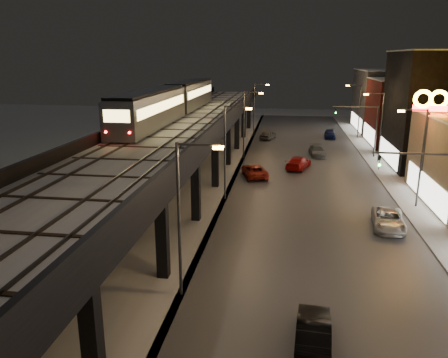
{
  "coord_description": "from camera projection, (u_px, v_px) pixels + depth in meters",
  "views": [
    {
      "loc": [
        4.97,
        -8.97,
        13.29
      ],
      "look_at": [
        0.73,
        20.43,
        5.0
      ],
      "focal_mm": 35.0,
      "sensor_mm": 36.0,
      "label": 1
    }
  ],
  "objects": [
    {
      "name": "road_surface",
      "position": [
        309.0,
        190.0,
        45.14
      ],
      "size": [
        17.0,
        120.0,
        0.06
      ],
      "primitive_type": "cube",
      "color": "#46474D",
      "rests_on": "ground"
    },
    {
      "name": "sidewalk_right",
      "position": [
        410.0,
        194.0,
        43.75
      ],
      "size": [
        4.0,
        120.0,
        0.14
      ],
      "primitive_type": "cube",
      "color": "#9FA1A8",
      "rests_on": "ground"
    },
    {
      "name": "under_viaduct_pavement",
      "position": [
        181.0,
        185.0,
        46.99
      ],
      "size": [
        11.0,
        120.0,
        0.06
      ],
      "primitive_type": "cube",
      "color": "#9FA1A8",
      "rests_on": "ground"
    },
    {
      "name": "elevated_viaduct",
      "position": [
        172.0,
        139.0,
        42.48
      ],
      "size": [
        9.0,
        100.0,
        6.3
      ],
      "color": "black",
      "rests_on": "ground"
    },
    {
      "name": "viaduct_trackbed",
      "position": [
        172.0,
        131.0,
        42.4
      ],
      "size": [
        8.4,
        100.0,
        0.32
      ],
      "color": "#B2B7C1",
      "rests_on": "elevated_viaduct"
    },
    {
      "name": "viaduct_parapet_streetside",
      "position": [
        217.0,
        127.0,
        41.7
      ],
      "size": [
        0.3,
        100.0,
        1.1
      ],
      "primitive_type": "cube",
      "color": "black",
      "rests_on": "elevated_viaduct"
    },
    {
      "name": "viaduct_parapet_far",
      "position": [
        129.0,
        125.0,
        42.9
      ],
      "size": [
        0.3,
        100.0,
        1.1
      ],
      "primitive_type": "cube",
      "color": "black",
      "rests_on": "elevated_viaduct"
    },
    {
      "name": "building_d",
      "position": [
        444.0,
        110.0,
        53.37
      ],
      "size": [
        12.2,
        13.2,
        14.16
      ],
      "color": "black",
      "rests_on": "ground"
    },
    {
      "name": "building_e",
      "position": [
        411.0,
        113.0,
        67.25
      ],
      "size": [
        12.2,
        12.2,
        10.16
      ],
      "color": "#5A1917",
      "rests_on": "ground"
    },
    {
      "name": "building_f",
      "position": [
        392.0,
        101.0,
        80.46
      ],
      "size": [
        12.2,
        16.2,
        11.16
      ],
      "color": "#37373A",
      "rests_on": "ground"
    },
    {
      "name": "streetlight_left_1",
      "position": [
        184.0,
        210.0,
        23.85
      ],
      "size": [
        2.57,
        0.28,
        9.0
      ],
      "color": "#38383A",
      "rests_on": "ground"
    },
    {
      "name": "streetlight_left_2",
      "position": [
        228.0,
        146.0,
        41.01
      ],
      "size": [
        2.57,
        0.28,
        9.0
      ],
      "color": "#38383A",
      "rests_on": "ground"
    },
    {
      "name": "streetlight_right_2",
      "position": [
        419.0,
        152.0,
        38.66
      ],
      "size": [
        2.56,
        0.28,
        9.0
      ],
      "color": "#38383A",
      "rests_on": "ground"
    },
    {
      "name": "streetlight_left_3",
      "position": [
        246.0,
        120.0,
        58.17
      ],
      "size": [
        2.57,
        0.28,
        9.0
      ],
      "color": "#38383A",
      "rests_on": "ground"
    },
    {
      "name": "streetlight_right_3",
      "position": [
        379.0,
        123.0,
        55.81
      ],
      "size": [
        2.56,
        0.28,
        9.0
      ],
      "color": "#38383A",
      "rests_on": "ground"
    },
    {
      "name": "streetlight_left_4",
      "position": [
        256.0,
        106.0,
        75.33
      ],
      "size": [
        2.57,
        0.28,
        9.0
      ],
      "color": "#38383A",
      "rests_on": "ground"
    },
    {
      "name": "streetlight_right_4",
      "position": [
        358.0,
        107.0,
        72.97
      ],
      "size": [
        2.56,
        0.28,
        9.0
      ],
      "color": "#38383A",
      "rests_on": "ground"
    },
    {
      "name": "traffic_light_rig_a",
      "position": [
        441.0,
        188.0,
        30.39
      ],
      "size": [
        6.1,
        0.34,
        7.0
      ],
      "color": "#38383A",
      "rests_on": "ground"
    },
    {
      "name": "traffic_light_rig_b",
      "position": [
        368.0,
        125.0,
        58.99
      ],
      "size": [
        6.1,
        0.34,
        7.0
      ],
      "color": "#38383A",
      "rests_on": "ground"
    },
    {
      "name": "subway_train",
      "position": [
        174.0,
        100.0,
        52.12
      ],
      "size": [
        2.98,
        36.29,
        3.56
      ],
      "color": "gray",
      "rests_on": "viaduct_trackbed"
    },
    {
      "name": "car_near_white",
      "position": [
        313.0,
        332.0,
        20.65
      ],
      "size": [
        1.9,
        4.65,
        1.5
      ],
      "primitive_type": "imported",
      "rotation": [
        0.0,
        0.0,
        3.07
      ],
      "color": "black",
      "rests_on": "ground"
    },
    {
      "name": "car_mid_silver",
      "position": [
        254.0,
        171.0,
        49.94
      ],
      "size": [
        3.71,
        5.65,
        1.44
      ],
      "primitive_type": "imported",
      "rotation": [
        0.0,
        0.0,
        3.42
      ],
      "color": "maroon",
      "rests_on": "ground"
    },
    {
      "name": "car_mid_dark",
      "position": [
        298.0,
        163.0,
        53.64
      ],
      "size": [
        3.57,
        5.62,
        1.52
      ],
      "primitive_type": "imported",
      "rotation": [
        0.0,
        0.0,
        2.84
      ],
      "color": "#980B09",
      "rests_on": "ground"
    },
    {
      "name": "car_far_white",
      "position": [
        268.0,
        135.0,
        73.16
      ],
      "size": [
        2.93,
        4.72,
        1.5
      ],
      "primitive_type": "imported",
      "rotation": [
        0.0,
        0.0,
        2.86
      ],
      "color": "#464647",
      "rests_on": "ground"
    },
    {
      "name": "car_onc_dark",
      "position": [
        388.0,
        220.0,
        34.9
      ],
      "size": [
        2.98,
        5.4,
        1.43
      ],
      "primitive_type": "imported",
      "rotation": [
        0.0,
        0.0,
        -0.12
      ],
      "color": "silver",
      "rests_on": "ground"
    },
    {
      "name": "car_onc_white",
      "position": [
        317.0,
        151.0,
        60.63
      ],
      "size": [
        2.35,
        4.96,
        1.4
      ],
      "primitive_type": "imported",
      "rotation": [
        0.0,
        0.0,
        0.08
      ],
      "color": "#585D64",
      "rests_on": "ground"
    },
    {
      "name": "car_onc_red",
      "position": [
        330.0,
        134.0,
        74.11
      ],
      "size": [
        2.0,
        4.48,
        1.5
      ],
      "primitive_type": "imported",
      "rotation": [
        0.0,
        0.0,
        -0.05
      ],
      "color": "#0C1441",
      "rests_on": "ground"
    },
    {
      "name": "sign_mcdonalds",
      "position": [
        430.0,
        110.0,
        40.25
      ],
      "size": [
        3.11,
        0.55,
        10.46
      ],
      "color": "#38383A",
      "rests_on": "ground"
    }
  ]
}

